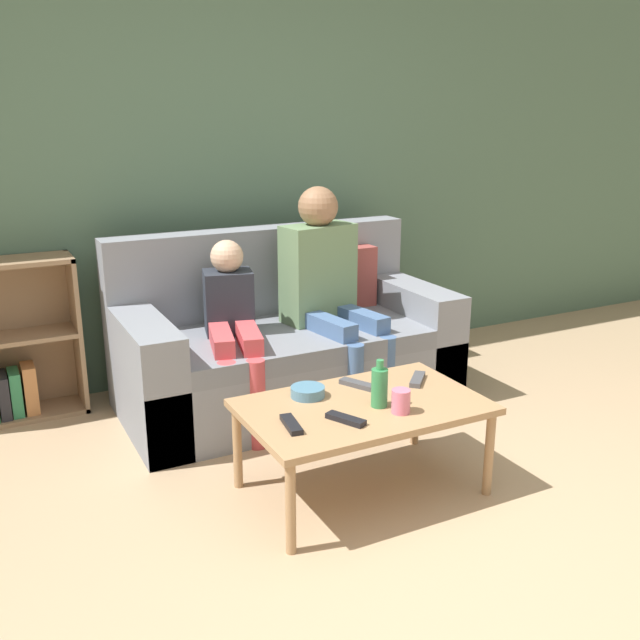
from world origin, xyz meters
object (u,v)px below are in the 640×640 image
object	(u,v)px
snack_bowl	(308,392)
bottle	(379,387)
tv_remote_1	(291,424)
cup_near	(401,401)
tv_remote_0	(357,384)
person_child	(232,322)
tv_remote_3	(346,419)
person_adult	(326,279)
coffee_table	(363,412)
tv_remote_2	(417,379)
couch	(285,349)

from	to	relation	value
snack_bowl	bottle	distance (m)	0.32
tv_remote_1	snack_bowl	distance (m)	0.31
tv_remote_1	snack_bowl	xyz separation A→B (m)	(0.19, 0.24, 0.01)
cup_near	tv_remote_0	world-z (taller)	cup_near
person_child	tv_remote_3	distance (m)	1.07
tv_remote_1	tv_remote_3	bearing A→B (deg)	-5.82
person_child	cup_near	size ratio (longest dim) A/B	9.59
person_child	bottle	world-z (taller)	person_child
person_adult	tv_remote_1	distance (m)	1.30
coffee_table	tv_remote_2	distance (m)	0.37
person_child	tv_remote_1	distance (m)	1.02
couch	coffee_table	size ratio (longest dim) A/B	1.79
tv_remote_0	tv_remote_1	xyz separation A→B (m)	(-0.44, -0.25, 0.00)
cup_near	bottle	bearing A→B (deg)	114.89
tv_remote_2	bottle	bearing A→B (deg)	-109.26
coffee_table	tv_remote_0	xyz separation A→B (m)	(0.08, 0.18, 0.05)
couch	snack_bowl	xyz separation A→B (m)	(-0.30, -0.89, 0.12)
person_adult	snack_bowl	xyz separation A→B (m)	(-0.51, -0.81, -0.27)
cup_near	tv_remote_1	xyz separation A→B (m)	(-0.46, 0.08, -0.04)
tv_remote_1	bottle	size ratio (longest dim) A/B	0.86
tv_remote_3	tv_remote_0	bearing A→B (deg)	27.01
tv_remote_2	bottle	distance (m)	0.35
cup_near	snack_bowl	distance (m)	0.42
couch	snack_bowl	size ratio (longest dim) A/B	12.22
cup_near	tv_remote_3	bearing A→B (deg)	174.28
person_child	person_adult	bearing A→B (deg)	19.25
person_child	bottle	bearing A→B (deg)	-60.34
coffee_table	tv_remote_2	bearing A→B (deg)	16.50
person_adult	person_child	xyz separation A→B (m)	(-0.57, -0.05, -0.15)
cup_near	snack_bowl	bearing A→B (deg)	129.20
tv_remote_3	bottle	world-z (taller)	bottle
couch	tv_remote_2	world-z (taller)	couch
tv_remote_3	snack_bowl	xyz separation A→B (m)	(-0.02, 0.30, 0.01)
person_child	cup_near	xyz separation A→B (m)	(0.32, -1.08, -0.09)
tv_remote_3	cup_near	bearing A→B (deg)	-31.55
tv_remote_1	snack_bowl	world-z (taller)	snack_bowl
couch	tv_remote_2	bearing A→B (deg)	-76.86
coffee_table	tv_remote_2	xyz separation A→B (m)	(0.35, 0.10, 0.05)
tv_remote_3	snack_bowl	size ratio (longest dim) A/B	1.18
bottle	cup_near	bearing A→B (deg)	-65.11
person_child	cup_near	bearing A→B (deg)	-59.49
cup_near	coffee_table	bearing A→B (deg)	121.08
person_adult	tv_remote_1	bearing A→B (deg)	-132.92
coffee_table	person_adult	bearing A→B (deg)	70.92
tv_remote_0	snack_bowl	xyz separation A→B (m)	(-0.25, -0.00, 0.01)
coffee_table	cup_near	distance (m)	0.20
cup_near	bottle	xyz separation A→B (m)	(-0.04, 0.10, 0.04)
bottle	tv_remote_1	bearing A→B (deg)	-177.62
cup_near	tv_remote_1	distance (m)	0.46
person_adult	snack_bowl	size ratio (longest dim) A/B	8.12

